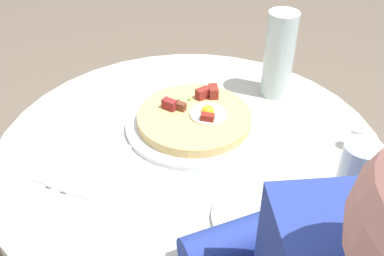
# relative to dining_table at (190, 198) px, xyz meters

# --- Properties ---
(dining_table) EXTENTS (0.84, 0.84, 0.70)m
(dining_table) POSITION_rel_dining_table_xyz_m (0.00, 0.00, 0.00)
(dining_table) COLOR beige
(dining_table) RESTS_ON ground_plane
(pizza_plate) EXTENTS (0.31, 0.31, 0.01)m
(pizza_plate) POSITION_rel_dining_table_xyz_m (0.07, -0.02, 0.17)
(pizza_plate) COLOR white
(pizza_plate) RESTS_ON dining_table
(breakfast_pizza) EXTENTS (0.26, 0.26, 0.05)m
(breakfast_pizza) POSITION_rel_dining_table_xyz_m (0.07, -0.02, 0.19)
(breakfast_pizza) COLOR #DAB269
(breakfast_pizza) RESTS_ON pizza_plate
(bread_plate) EXTENTS (0.16, 0.16, 0.01)m
(bread_plate) POSITION_rel_dining_table_xyz_m (-0.22, -0.10, 0.17)
(bread_plate) COLOR silver
(bread_plate) RESTS_ON dining_table
(napkin) EXTENTS (0.22, 0.20, 0.00)m
(napkin) POSITION_rel_dining_table_xyz_m (-0.04, 0.22, 0.17)
(napkin) COLOR white
(napkin) RESTS_ON dining_table
(fork) EXTENTS (0.16, 0.10, 0.00)m
(fork) POSITION_rel_dining_table_xyz_m (-0.03, 0.24, 0.17)
(fork) COLOR silver
(fork) RESTS_ON napkin
(knife) EXTENTS (0.16, 0.10, 0.00)m
(knife) POSITION_rel_dining_table_xyz_m (-0.05, 0.21, 0.17)
(knife) COLOR silver
(knife) RESTS_ON napkin
(water_glass) EXTENTS (0.07, 0.07, 0.13)m
(water_glass) POSITION_rel_dining_table_xyz_m (-0.19, -0.28, 0.23)
(water_glass) COLOR silver
(water_glass) RESTS_ON dining_table
(water_bottle) EXTENTS (0.07, 0.07, 0.21)m
(water_bottle) POSITION_rel_dining_table_xyz_m (0.19, -0.23, 0.27)
(water_bottle) COLOR silver
(water_bottle) RESTS_ON dining_table
(salt_shaker) EXTENTS (0.03, 0.03, 0.05)m
(salt_shaker) POSITION_rel_dining_table_xyz_m (-0.04, -0.35, 0.19)
(salt_shaker) COLOR white
(salt_shaker) RESTS_ON dining_table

